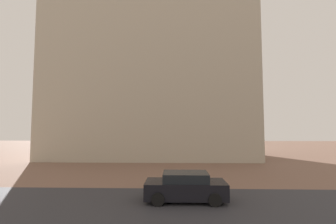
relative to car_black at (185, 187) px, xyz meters
name	(u,v)px	position (x,y,z in m)	size (l,w,h in m)	color
ground_plane	(164,210)	(-1.08, -1.46, -0.71)	(120.00, 120.00, 0.00)	brown
street_asphalt_strip	(163,214)	(-1.08, -1.90, -0.71)	(120.00, 8.62, 0.00)	#2D2D33
landmark_building	(153,73)	(-3.61, 19.43, 10.84)	(26.13, 13.02, 36.17)	#B2A893
car_black	(185,187)	(0.00, 0.00, 0.00)	(4.19, 2.03, 1.46)	black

